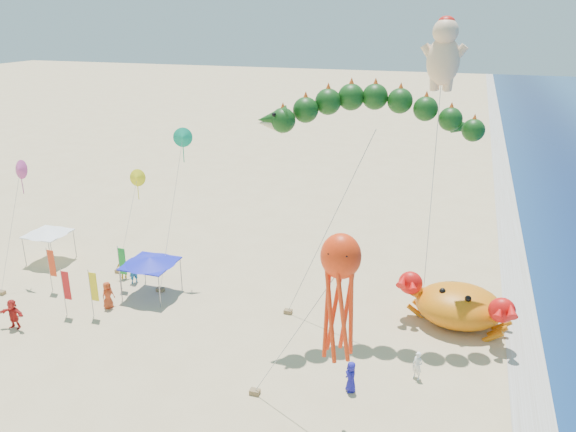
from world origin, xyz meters
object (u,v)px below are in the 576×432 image
object	(u,v)px
dragon_kite	(373,119)
cherub_kite	(444,53)
canopy_white	(47,231)
canopy_blue	(150,261)
crab_inflatable	(459,305)
octopus_kite	(339,288)

from	to	relation	value
dragon_kite	cherub_kite	world-z (taller)	cherub_kite
dragon_kite	cherub_kite	distance (m)	8.43
dragon_kite	canopy_white	bearing A→B (deg)	176.33
canopy_blue	canopy_white	xyz separation A→B (m)	(-10.16, 2.31, -0.00)
canopy_blue	crab_inflatable	bearing A→B (deg)	6.45
dragon_kite	octopus_kite	world-z (taller)	dragon_kite
cherub_kite	canopy_blue	bearing A→B (deg)	-154.95
dragon_kite	cherub_kite	xyz separation A→B (m)	(2.98, 7.28, 3.04)
octopus_kite	crab_inflatable	bearing A→B (deg)	65.19
dragon_kite	canopy_blue	bearing A→B (deg)	-176.97
dragon_kite	canopy_blue	xyz separation A→B (m)	(-14.20, -0.75, -10.07)
crab_inflatable	cherub_kite	size ratio (longest dim) A/B	0.39
crab_inflatable	canopy_blue	world-z (taller)	crab_inflatable
crab_inflatable	cherub_kite	world-z (taller)	cherub_kite
cherub_kite	canopy_white	bearing A→B (deg)	-168.19
crab_inflatable	dragon_kite	xyz separation A→B (m)	(-5.50, -1.48, 11.16)
canopy_blue	canopy_white	size ratio (longest dim) A/B	1.12
dragon_kite	octopus_kite	bearing A→B (deg)	-87.07
dragon_kite	octopus_kite	distance (m)	10.88
crab_inflatable	octopus_kite	size ratio (longest dim) A/B	0.74
cherub_kite	crab_inflatable	bearing A→B (deg)	-66.51
crab_inflatable	canopy_white	bearing A→B (deg)	179.83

